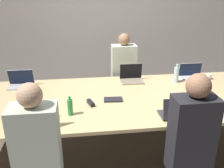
{
  "coord_description": "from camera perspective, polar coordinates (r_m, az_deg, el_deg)",
  "views": [
    {
      "loc": [
        -0.54,
        -2.9,
        2.13
      ],
      "look_at": [
        -0.15,
        0.1,
        0.92
      ],
      "focal_mm": 40.0,
      "sensor_mm": 36.0,
      "label": 1
    }
  ],
  "objects": [
    {
      "name": "conference_table",
      "position": [
        3.27,
        2.9,
        -3.7
      ],
      "size": [
        4.31,
        1.56,
        0.77
      ],
      "color": "#D6B77F",
      "rests_on": "ground_plane"
    },
    {
      "name": "cup_far_right",
      "position": [
        4.12,
        21.25,
        1.59
      ],
      "size": [
        0.08,
        0.08,
        0.08
      ],
      "color": "white",
      "rests_on": "conference_table"
    },
    {
      "name": "cup_near_midright",
      "position": [
        2.99,
        19.02,
        -5.43
      ],
      "size": [
        0.08,
        0.08,
        0.1
      ],
      "color": "red",
      "rests_on": "conference_table"
    },
    {
      "name": "laptop_far_center",
      "position": [
        3.77,
        4.47,
        1.78
      ],
      "size": [
        0.34,
        0.25,
        0.26
      ],
      "color": "gray",
      "rests_on": "conference_table"
    },
    {
      "name": "bottle_far_right",
      "position": [
        3.82,
        14.49,
        2.13
      ],
      "size": [
        0.07,
        0.07,
        0.28
      ],
      "color": "#ADD1E0",
      "rests_on": "conference_table"
    },
    {
      "name": "stapler",
      "position": [
        3.04,
        -4.91,
        -4.34
      ],
      "size": [
        0.09,
        0.16,
        0.05
      ],
      "rotation": [
        0.0,
        0.0,
        0.34
      ],
      "color": "black",
      "rests_on": "conference_table"
    },
    {
      "name": "curtain_wall",
      "position": [
        5.17,
        -1.33,
        13.63
      ],
      "size": [
        12.0,
        0.06,
        2.8
      ],
      "color": "beige",
      "rests_on": "ground_plane"
    },
    {
      "name": "notebook",
      "position": [
        3.15,
        0.26,
        -3.57
      ],
      "size": [
        0.24,
        0.15,
        0.02
      ],
      "rotation": [
        0.0,
        0.0,
        -0.07
      ],
      "color": "#232328",
      "rests_on": "conference_table"
    },
    {
      "name": "laptop_far_left",
      "position": [
        3.79,
        -20.1,
        0.5
      ],
      "size": [
        0.35,
        0.23,
        0.24
      ],
      "color": "#B7B7BC",
      "rests_on": "conference_table"
    },
    {
      "name": "laptop_near_left",
      "position": [
        2.7,
        -15.92,
        -7.5
      ],
      "size": [
        0.33,
        0.27,
        0.28
      ],
      "rotation": [
        0.0,
        0.0,
        3.14
      ],
      "color": "#333338",
      "rests_on": "conference_table"
    },
    {
      "name": "bottle_near_left",
      "position": [
        2.81,
        -9.57,
        -5.19
      ],
      "size": [
        0.06,
        0.06,
        0.23
      ],
      "color": "green",
      "rests_on": "conference_table"
    },
    {
      "name": "person_near_midright",
      "position": [
        2.54,
        17.38,
        -13.71
      ],
      "size": [
        0.4,
        0.24,
        1.44
      ],
      "rotation": [
        0.0,
        0.0,
        3.14
      ],
      "color": "#2D2D38",
      "rests_on": "ground_plane"
    },
    {
      "name": "ground_plane",
      "position": [
        3.64,
        2.68,
        -14.11
      ],
      "size": [
        24.0,
        24.0,
        0.0
      ],
      "primitive_type": "plane",
      "color": "brown"
    },
    {
      "name": "person_near_left",
      "position": [
        2.38,
        -16.46,
        -16.5
      ],
      "size": [
        0.4,
        0.24,
        1.43
      ],
      "rotation": [
        0.0,
        0.0,
        3.14
      ],
      "color": "#2D2D38",
      "rests_on": "ground_plane"
    },
    {
      "name": "laptop_near_midright",
      "position": [
        2.83,
        14.73,
        -6.11
      ],
      "size": [
        0.36,
        0.24,
        0.25
      ],
      "rotation": [
        0.0,
        0.0,
        3.14
      ],
      "color": "#333338",
      "rests_on": "conference_table"
    },
    {
      "name": "person_far_center",
      "position": [
        4.22,
        2.64,
        1.7
      ],
      "size": [
        0.4,
        0.24,
        1.42
      ],
      "color": "#2D2D38",
      "rests_on": "ground_plane"
    },
    {
      "name": "laptop_far_right",
      "position": [
        4.08,
        17.61,
        2.25
      ],
      "size": [
        0.35,
        0.22,
        0.22
      ],
      "color": "silver",
      "rests_on": "conference_table"
    }
  ]
}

